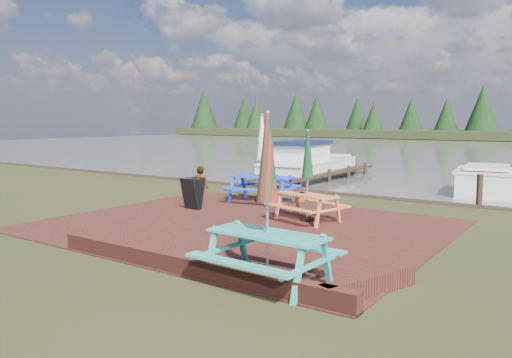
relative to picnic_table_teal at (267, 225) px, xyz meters
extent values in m
plane|color=black|center=(-2.81, 2.20, -0.91)|extent=(120.00, 120.00, 0.00)
cube|color=#3C1B13|center=(-2.81, 3.20, -0.90)|extent=(9.00, 7.50, 0.02)
cube|color=#4C1E16|center=(-1.31, -0.40, -0.76)|extent=(6.00, 0.22, 0.30)
cube|color=#4C1E16|center=(1.49, 0.40, -0.76)|extent=(0.82, 1.77, 0.30)
cube|color=#424039|center=(-2.81, 39.20, -0.91)|extent=(120.00, 60.00, 0.02)
cube|color=teal|center=(0.00, 0.00, -0.14)|extent=(1.91, 0.82, 0.04)
cube|color=teal|center=(-0.04, -0.71, -0.44)|extent=(1.89, 0.34, 0.04)
cube|color=teal|center=(0.04, 0.71, -0.44)|extent=(1.89, 0.34, 0.04)
cube|color=teal|center=(-0.81, 0.04, -0.53)|extent=(0.16, 1.63, 0.77)
cube|color=teal|center=(0.81, -0.04, -0.53)|extent=(0.16, 1.63, 0.77)
cylinder|color=black|center=(0.00, 0.00, -0.86)|extent=(0.38, 0.38, 0.10)
cylinder|color=#B2B2B7|center=(0.00, 0.00, 0.39)|extent=(0.04, 0.04, 2.61)
cone|color=maroon|center=(0.00, 0.00, 1.01)|extent=(0.33, 0.33, 1.30)
cube|color=orange|center=(-1.80, 4.51, -0.25)|extent=(1.73, 1.06, 0.04)
cube|color=orange|center=(-1.97, 3.92, -0.51)|extent=(1.62, 0.66, 0.04)
cube|color=orange|center=(-1.63, 5.10, -0.51)|extent=(1.62, 0.66, 0.04)
cube|color=orange|center=(-2.47, 4.71, -0.58)|extent=(0.46, 1.37, 0.67)
cube|color=orange|center=(-1.12, 4.31, -0.58)|extent=(0.46, 1.37, 0.67)
cylinder|color=black|center=(-1.80, 4.51, -0.87)|extent=(0.32, 0.32, 0.09)
cylinder|color=#B2B2B7|center=(-1.80, 4.51, 0.21)|extent=(0.03, 0.03, 2.25)
cone|color=#0E3517|center=(-1.80, 4.51, 0.75)|extent=(0.29, 0.29, 1.13)
cube|color=blue|center=(-4.31, 6.23, -0.12)|extent=(2.01, 1.01, 0.04)
cube|color=blue|center=(-4.21, 5.51, -0.43)|extent=(1.94, 0.53, 0.04)
cube|color=blue|center=(-4.42, 6.95, -0.43)|extent=(1.94, 0.53, 0.04)
cube|color=blue|center=(-5.14, 6.11, -0.52)|extent=(0.32, 1.66, 0.79)
cube|color=blue|center=(-3.49, 6.35, -0.52)|extent=(0.32, 1.66, 0.79)
cylinder|color=black|center=(-4.31, 6.23, -0.86)|extent=(0.38, 0.38, 0.11)
cylinder|color=#B2B2B7|center=(-4.31, 6.23, 0.42)|extent=(0.04, 0.04, 2.67)
cone|color=silver|center=(-4.31, 6.23, 1.06)|extent=(0.34, 0.34, 1.34)
cube|color=black|center=(-5.23, 3.99, -0.46)|extent=(0.57, 0.27, 0.89)
cube|color=black|center=(-5.23, 4.29, -0.46)|extent=(0.57, 0.27, 0.89)
cube|color=black|center=(-5.23, 4.14, -0.03)|extent=(0.56, 0.09, 0.03)
cube|color=black|center=(-6.31, 13.70, -0.79)|extent=(1.60, 9.00, 0.06)
cube|color=black|center=(-7.06, 13.70, -0.74)|extent=(0.08, 9.00, 0.08)
cube|color=black|center=(-5.56, 13.70, -0.74)|extent=(0.08, 9.00, 0.08)
cylinder|color=black|center=(-7.11, 9.20, -1.01)|extent=(0.16, 0.16, 1.00)
cylinder|color=black|center=(-5.51, 9.20, -1.01)|extent=(0.16, 0.16, 1.00)
cube|color=silver|center=(-7.31, 14.70, -0.81)|extent=(2.63, 6.58, 0.92)
cube|color=silver|center=(-7.31, 14.70, -0.33)|extent=(2.68, 6.72, 0.07)
cube|color=silver|center=(-7.26, 13.93, 0.11)|extent=(1.77, 2.81, 0.78)
cube|color=black|center=(-7.26, 13.93, 0.56)|extent=(1.97, 3.21, 0.17)
cube|color=silver|center=(-7.46, 17.15, -0.21)|extent=(1.95, 1.28, 0.09)
cube|color=silver|center=(0.79, 13.11, -0.08)|extent=(1.73, 2.51, 0.11)
imported|color=gray|center=(-7.95, 7.58, -0.09)|extent=(0.68, 0.54, 1.64)
camera|label=1|loc=(4.10, -6.20, 1.58)|focal=35.00mm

